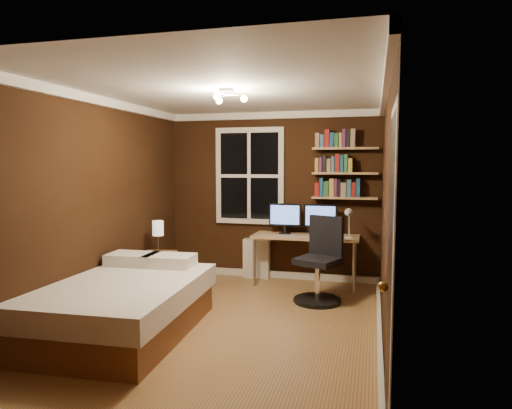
% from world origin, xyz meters
% --- Properties ---
extents(floor, '(4.20, 4.20, 0.00)m').
position_xyz_m(floor, '(0.00, 0.00, 0.00)').
color(floor, brown).
rests_on(floor, ground).
extents(wall_back, '(3.20, 0.04, 2.50)m').
position_xyz_m(wall_back, '(0.00, 2.10, 1.25)').
color(wall_back, black).
rests_on(wall_back, ground).
extents(wall_left, '(0.04, 4.20, 2.50)m').
position_xyz_m(wall_left, '(-1.60, 0.00, 1.25)').
color(wall_left, black).
rests_on(wall_left, ground).
extents(wall_right, '(0.04, 4.20, 2.50)m').
position_xyz_m(wall_right, '(1.60, 0.00, 1.25)').
color(wall_right, black).
rests_on(wall_right, ground).
extents(ceiling, '(3.20, 4.20, 0.02)m').
position_xyz_m(ceiling, '(0.00, 0.00, 2.50)').
color(ceiling, white).
rests_on(ceiling, wall_back).
extents(window, '(1.06, 0.06, 1.46)m').
position_xyz_m(window, '(-0.35, 2.06, 1.55)').
color(window, silver).
rests_on(window, wall_back).
extents(door, '(0.03, 0.82, 2.05)m').
position_xyz_m(door, '(1.59, -1.55, 1.02)').
color(door, black).
rests_on(door, ground).
extents(door_knob, '(0.06, 0.06, 0.06)m').
position_xyz_m(door_knob, '(1.55, -1.85, 1.00)').
color(door_knob, gold).
rests_on(door_knob, door).
extents(ceiling_fixture, '(0.44, 0.44, 0.18)m').
position_xyz_m(ceiling_fixture, '(0.00, -0.10, 2.40)').
color(ceiling_fixture, beige).
rests_on(ceiling_fixture, ceiling).
extents(bookshelf_lower, '(0.92, 0.22, 0.03)m').
position_xyz_m(bookshelf_lower, '(1.08, 1.98, 1.25)').
color(bookshelf_lower, '#AA7F52').
rests_on(bookshelf_lower, wall_back).
extents(books_row_lower, '(0.60, 0.16, 0.23)m').
position_xyz_m(books_row_lower, '(1.08, 1.98, 1.38)').
color(books_row_lower, maroon).
rests_on(books_row_lower, bookshelf_lower).
extents(bookshelf_middle, '(0.92, 0.22, 0.03)m').
position_xyz_m(bookshelf_middle, '(1.08, 1.98, 1.60)').
color(bookshelf_middle, '#AA7F52').
rests_on(bookshelf_middle, wall_back).
extents(books_row_middle, '(0.54, 0.16, 0.23)m').
position_xyz_m(books_row_middle, '(1.08, 1.98, 1.73)').
color(books_row_middle, navy).
rests_on(books_row_middle, bookshelf_middle).
extents(bookshelf_upper, '(0.92, 0.22, 0.03)m').
position_xyz_m(bookshelf_upper, '(1.08, 1.98, 1.95)').
color(bookshelf_upper, '#AA7F52').
rests_on(bookshelf_upper, wall_back).
extents(books_row_upper, '(0.54, 0.16, 0.23)m').
position_xyz_m(books_row_upper, '(1.08, 1.98, 2.08)').
color(books_row_upper, '#296139').
rests_on(books_row_upper, bookshelf_upper).
extents(bed, '(1.53, 2.06, 0.68)m').
position_xyz_m(bed, '(-1.00, -0.56, 0.29)').
color(bed, brown).
rests_on(bed, ground).
extents(nightstand, '(0.50, 0.50, 0.53)m').
position_xyz_m(nightstand, '(-1.33, 0.96, 0.27)').
color(nightstand, brown).
rests_on(nightstand, ground).
extents(bedside_lamp, '(0.15, 0.15, 0.44)m').
position_xyz_m(bedside_lamp, '(-1.33, 0.96, 0.75)').
color(bedside_lamp, beige).
rests_on(bedside_lamp, nightstand).
extents(radiator, '(0.40, 0.14, 0.60)m').
position_xyz_m(radiator, '(-0.22, 1.99, 0.30)').
color(radiator, silver).
rests_on(radiator, ground).
extents(desk, '(1.51, 0.56, 0.71)m').
position_xyz_m(desk, '(0.55, 1.80, 0.65)').
color(desk, '#AA7F52').
rests_on(desk, ground).
extents(monitor_left, '(0.47, 0.12, 0.44)m').
position_xyz_m(monitor_left, '(0.24, 1.87, 0.94)').
color(monitor_left, black).
rests_on(monitor_left, desk).
extents(monitor_right, '(0.47, 0.12, 0.44)m').
position_xyz_m(monitor_right, '(0.75, 1.87, 0.94)').
color(monitor_right, black).
rests_on(monitor_right, desk).
extents(desk_lamp, '(0.14, 0.32, 0.44)m').
position_xyz_m(desk_lamp, '(1.16, 1.65, 0.93)').
color(desk_lamp, silver).
rests_on(desk_lamp, desk).
extents(office_chair, '(0.62, 0.62, 1.07)m').
position_xyz_m(office_chair, '(0.85, 1.03, 0.42)').
color(office_chair, black).
rests_on(office_chair, ground).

